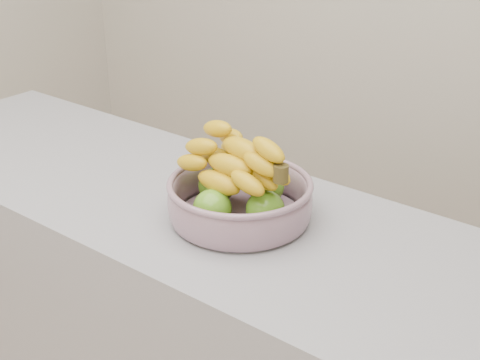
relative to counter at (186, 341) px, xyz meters
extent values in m
cube|color=#9D9DA5|center=(0.00, 0.00, 0.00)|extent=(2.00, 0.60, 0.90)
cylinder|color=#919EAE|center=(0.19, 0.00, 0.46)|extent=(0.28, 0.28, 0.01)
torus|color=#919EAE|center=(0.19, 0.00, 0.54)|extent=(0.33, 0.33, 0.02)
sphere|color=#499219|center=(0.18, -0.08, 0.51)|extent=(0.09, 0.09, 0.09)
sphere|color=#499219|center=(0.27, -0.01, 0.51)|extent=(0.09, 0.09, 0.09)
sphere|color=#499219|center=(0.20, 0.08, 0.51)|extent=(0.09, 0.09, 0.09)
sphere|color=#499219|center=(0.11, 0.01, 0.51)|extent=(0.09, 0.09, 0.09)
ellipsoid|color=yellow|center=(0.17, -0.05, 0.56)|extent=(0.21, 0.06, 0.05)
ellipsoid|color=yellow|center=(0.18, 0.00, 0.56)|extent=(0.22, 0.08, 0.05)
ellipsoid|color=yellow|center=(0.19, 0.05, 0.56)|extent=(0.22, 0.11, 0.05)
ellipsoid|color=yellow|center=(0.19, -0.03, 0.59)|extent=(0.21, 0.05, 0.05)
ellipsoid|color=yellow|center=(0.20, 0.03, 0.59)|extent=(0.21, 0.12, 0.05)
ellipsoid|color=yellow|center=(0.20, 0.00, 0.63)|extent=(0.22, 0.08, 0.05)
cylinder|color=#423615|center=(0.32, -0.02, 0.61)|extent=(0.03, 0.03, 0.04)
camera|label=1|loc=(1.03, -1.07, 1.20)|focal=50.00mm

